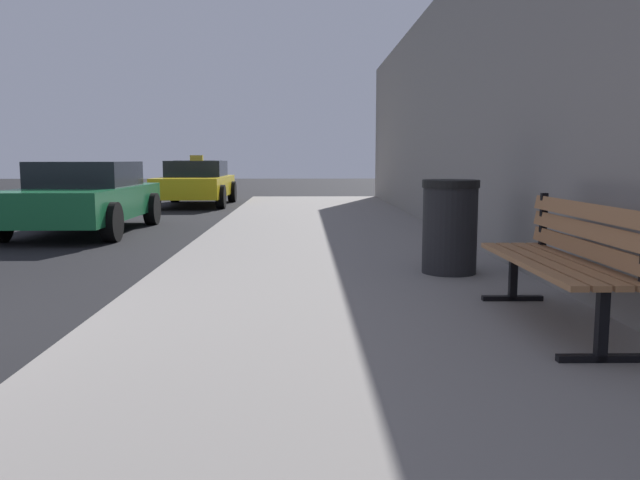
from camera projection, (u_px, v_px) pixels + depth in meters
sidewalk at (366, 344)px, 4.31m from camera, size 4.00×32.00×0.15m
bench at (565, 253)px, 4.43m from camera, size 0.52×1.86×0.89m
trash_bin at (450, 226)px, 6.53m from camera, size 0.58×0.58×0.96m
car_green at (85, 196)px, 11.51m from camera, size 1.99×4.28×1.27m
car_yellow at (196, 183)px, 18.36m from camera, size 1.98×4.23×1.43m
car_silver at (198, 177)px, 24.76m from camera, size 2.02×4.19×1.27m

